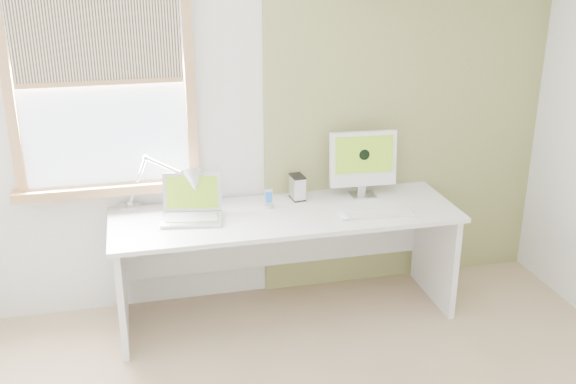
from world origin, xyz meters
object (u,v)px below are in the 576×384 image
object	(u,v)px
imac	(363,160)
desk_lamp	(181,183)
external_drive	(297,187)
desk	(284,237)
laptop	(192,207)

from	to	relation	value
imac	desk_lamp	bearing A→B (deg)	-179.50
external_drive	imac	world-z (taller)	imac
desk	external_drive	size ratio (longest dim) A/B	13.20
external_drive	desk_lamp	bearing A→B (deg)	-177.07
desk	laptop	bearing A→B (deg)	178.79
laptop	imac	xyz separation A→B (m)	(1.16, 0.12, 0.18)
laptop	external_drive	xyz separation A→B (m)	(0.71, 0.15, 0.02)
desk	external_drive	world-z (taller)	external_drive
desk_lamp	laptop	distance (m)	0.17
desk_lamp	imac	size ratio (longest dim) A/B	1.30
laptop	desk	bearing A→B (deg)	-1.21
desk_lamp	imac	distance (m)	1.21
laptop	desk_lamp	bearing A→B (deg)	114.25
desk_lamp	imac	bearing A→B (deg)	0.50
desk	imac	distance (m)	0.74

